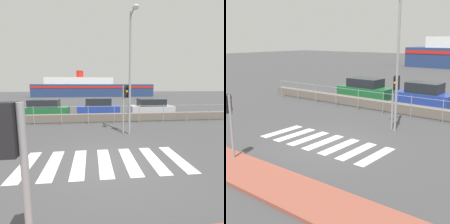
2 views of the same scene
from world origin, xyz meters
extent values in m
plane|color=#424244|center=(0.00, 0.00, 0.00)|extent=(160.00, 160.00, 0.00)
cube|color=#934C3D|center=(0.00, -4.10, 0.06)|extent=(24.00, 1.80, 0.12)
cube|color=silver|center=(-2.94, 0.00, 0.00)|extent=(0.45, 2.40, 0.01)
cube|color=silver|center=(-2.04, 0.00, 0.00)|extent=(0.45, 2.40, 0.01)
cube|color=silver|center=(-1.14, 0.00, 0.00)|extent=(0.45, 2.40, 0.01)
cube|color=silver|center=(-0.24, 0.00, 0.00)|extent=(0.45, 2.40, 0.01)
cube|color=silver|center=(0.66, 0.00, 0.00)|extent=(0.45, 2.40, 0.01)
cube|color=silver|center=(1.56, 0.00, 0.00)|extent=(0.45, 2.40, 0.01)
cube|color=silver|center=(2.46, 0.00, 0.00)|extent=(0.45, 2.40, 0.01)
cube|color=#6B6056|center=(0.00, 7.14, 0.30)|extent=(22.38, 0.55, 0.61)
cylinder|color=gray|center=(0.00, 6.26, 1.27)|extent=(20.14, 0.03, 0.03)
cylinder|color=gray|center=(0.00, 6.26, 0.74)|extent=(20.14, 0.03, 0.03)
cylinder|color=gray|center=(-10.07, 6.26, 0.67)|extent=(0.04, 0.04, 1.34)
cylinder|color=gray|center=(-8.24, 6.26, 0.67)|extent=(0.04, 0.04, 1.34)
cylinder|color=gray|center=(-6.41, 6.26, 0.67)|extent=(0.04, 0.04, 1.34)
cylinder|color=gray|center=(-4.58, 6.26, 0.67)|extent=(0.04, 0.04, 1.34)
cylinder|color=gray|center=(-2.75, 6.26, 0.67)|extent=(0.04, 0.04, 1.34)
cylinder|color=gray|center=(-0.92, 6.26, 0.67)|extent=(0.04, 0.04, 1.34)
cylinder|color=gray|center=(0.92, 6.26, 0.67)|extent=(0.04, 0.04, 1.34)
cylinder|color=gray|center=(2.75, 6.26, 0.67)|extent=(0.04, 0.04, 1.34)
cylinder|color=gray|center=(-1.54, -3.67, 1.25)|extent=(0.10, 0.10, 2.49)
cube|color=black|center=(-1.71, -3.67, 2.15)|extent=(0.24, 0.24, 0.68)
sphere|color=black|center=(-1.71, -3.53, 2.36)|extent=(0.13, 0.13, 0.13)
sphere|color=orange|center=(-1.71, -3.53, 2.15)|extent=(0.13, 0.13, 0.13)
sphere|color=black|center=(-1.71, -3.53, 1.94)|extent=(0.13, 0.13, 0.13)
cylinder|color=gray|center=(1.10, 3.71, 1.36)|extent=(0.10, 0.10, 2.73)
cube|color=black|center=(1.27, 3.71, 2.39)|extent=(0.24, 0.24, 0.68)
sphere|color=black|center=(1.27, 3.57, 2.60)|extent=(0.13, 0.13, 0.13)
sphere|color=orange|center=(1.27, 3.57, 2.39)|extent=(0.13, 0.13, 0.13)
sphere|color=black|center=(1.27, 3.57, 2.18)|extent=(0.13, 0.13, 0.13)
cylinder|color=gray|center=(1.40, 3.48, 3.23)|extent=(0.12, 0.12, 6.47)
cube|color=#1E6633|center=(-4.89, 10.31, 0.41)|extent=(4.25, 1.82, 0.82)
cube|color=#1E2328|center=(-4.89, 10.31, 1.15)|extent=(2.55, 1.60, 0.67)
cube|color=#233D9E|center=(-0.05, 10.31, 0.43)|extent=(3.83, 1.78, 0.87)
cube|color=#1E2328|center=(-0.05, 10.31, 1.22)|extent=(2.30, 1.56, 0.71)
camera|label=1|loc=(-0.67, -5.90, 2.69)|focal=28.00mm
camera|label=2|loc=(8.42, -9.88, 4.48)|focal=50.00mm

